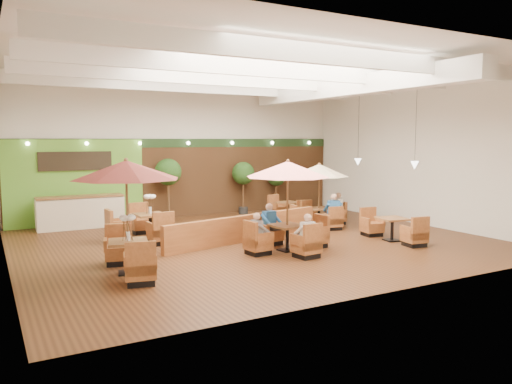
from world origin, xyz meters
TOP-DOWN VIEW (x-y plane):
  - room at (0.25, 1.22)m, footprint 14.04×14.00m
  - service_counter at (-4.40, 5.10)m, footprint 3.00×0.75m
  - booth_divider at (-0.27, 0.11)m, footprint 5.94×1.53m
  - table_0 at (-4.49, -1.88)m, footprint 2.56×2.82m
  - table_1 at (0.16, -1.63)m, footprint 2.62×2.62m
  - table_2 at (3.40, 1.31)m, footprint 2.36×2.36m
  - table_3 at (-3.04, 2.02)m, footprint 1.86×2.76m
  - table_4 at (3.83, -2.03)m, footprint 0.95×2.56m
  - table_5 at (3.26, 3.15)m, footprint 0.95×2.48m
  - topiary_0 at (-1.02, 5.30)m, footprint 1.05×1.05m
  - topiary_1 at (2.32, 5.30)m, footprint 0.97×0.97m
  - topiary_2 at (3.97, 5.30)m, footprint 0.87×0.87m
  - diner_0 at (0.16, -2.59)m, footprint 0.37×0.30m
  - diner_1 at (0.16, -0.67)m, footprint 0.42×0.37m
  - diner_2 at (-0.81, -1.63)m, footprint 0.30×0.36m
  - diner_3 at (3.40, 0.46)m, footprint 0.45×0.40m
  - diner_4 at (4.26, 1.31)m, footprint 0.35×0.40m

SIDE VIEW (x-z plane):
  - table_5 at x=3.26m, z-range -0.11..0.79m
  - table_4 at x=3.83m, z-range -0.11..0.82m
  - booth_divider at x=-0.27m, z-range 0.00..0.84m
  - table_3 at x=-3.04m, z-range -0.33..1.26m
  - service_counter at x=-4.40m, z-range -0.01..1.17m
  - diner_2 at x=-0.81m, z-range 0.37..1.09m
  - diner_4 at x=4.26m, z-range 0.37..1.11m
  - diner_0 at x=0.16m, z-range 0.36..1.12m
  - diner_1 at x=0.16m, z-range 0.36..1.16m
  - diner_3 at x=3.40m, z-range 0.35..1.19m
  - topiary_2 at x=3.97m, z-range 0.49..2.51m
  - table_2 at x=3.40m, z-range 0.44..2.80m
  - topiary_1 at x=2.32m, z-range 0.55..2.79m
  - table_1 at x=0.16m, z-range 0.48..3.11m
  - topiary_0 at x=-1.02m, z-range 0.60..3.05m
  - table_0 at x=-4.49m, z-range 0.71..3.47m
  - room at x=0.25m, z-range 0.87..6.39m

